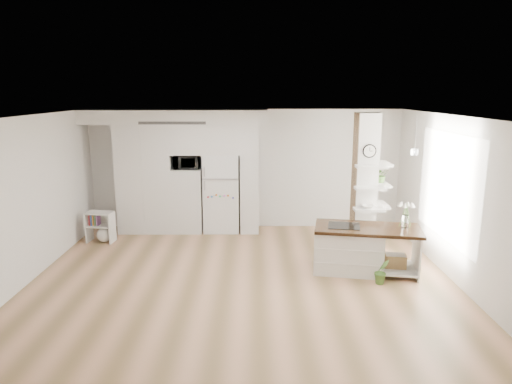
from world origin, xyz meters
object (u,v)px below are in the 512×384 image
at_px(refrigerator, 222,193).
at_px(kitchen_island, 355,247).
at_px(bookshelf, 102,229).
at_px(floor_plant_a, 382,271).

distance_m(refrigerator, kitchen_island, 3.48).
bearing_deg(bookshelf, kitchen_island, -9.97).
bearing_deg(kitchen_island, floor_plant_a, -51.09).
relative_size(bookshelf, floor_plant_a, 1.49).
distance_m(bookshelf, floor_plant_a, 5.68).
distance_m(kitchen_island, bookshelf, 5.19).
height_order(refrigerator, bookshelf, refrigerator).
height_order(refrigerator, floor_plant_a, refrigerator).
xyz_separation_m(kitchen_island, floor_plant_a, (0.32, -0.58, -0.21)).
bearing_deg(refrigerator, bookshelf, -161.69).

